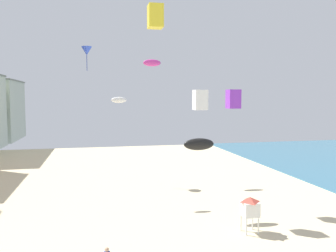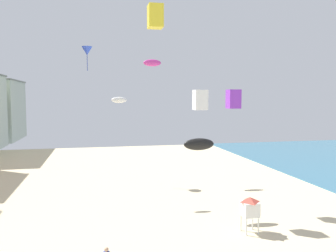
# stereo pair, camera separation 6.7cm
# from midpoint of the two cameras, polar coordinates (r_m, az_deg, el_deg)

# --- Properties ---
(lifeguard_stand) EXTENTS (1.10, 1.10, 2.55)m
(lifeguard_stand) POSITION_cam_midpoint_polar(r_m,az_deg,el_deg) (25.49, 13.32, -12.90)
(lifeguard_stand) COLOR white
(lifeguard_stand) RESTS_ON ground
(kite_magenta_parafoil) EXTENTS (2.05, 0.57, 0.80)m
(kite_magenta_parafoil) POSITION_cam_midpoint_polar(r_m,az_deg,el_deg) (40.07, -2.73, 10.41)
(kite_magenta_parafoil) COLOR #DB3D9E
(kite_yellow_box) EXTENTS (1.04, 1.04, 1.63)m
(kite_yellow_box) POSITION_cam_midpoint_polar(r_m,az_deg,el_deg) (25.72, -2.18, 17.69)
(kite_yellow_box) COLOR yellow
(kite_white_parafoil) EXTENTS (1.40, 0.39, 0.54)m
(kite_white_parafoil) POSITION_cam_midpoint_polar(r_m,az_deg,el_deg) (31.77, -8.20, 4.30)
(kite_white_parafoil) COLOR white
(kite_purple_box) EXTENTS (1.03, 1.03, 1.61)m
(kite_purple_box) POSITION_cam_midpoint_polar(r_m,az_deg,el_deg) (29.93, 10.70, 4.41)
(kite_purple_box) COLOR purple
(kite_blue_delta) EXTENTS (1.22, 1.22, 2.78)m
(kite_blue_delta) POSITION_cam_midpoint_polar(r_m,az_deg,el_deg) (41.77, -13.37, 12.00)
(kite_blue_delta) COLOR blue
(kite_black_parafoil) EXTENTS (2.48, 0.69, 0.96)m
(kite_black_parafoil) POSITION_cam_midpoint_polar(r_m,az_deg,el_deg) (27.52, 5.07, -3.02)
(kite_black_parafoil) COLOR black
(kite_white_box) EXTENTS (1.00, 1.00, 1.57)m
(kite_white_box) POSITION_cam_midpoint_polar(r_m,az_deg,el_deg) (26.93, 5.28, 4.32)
(kite_white_box) COLOR white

